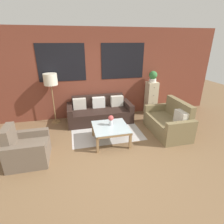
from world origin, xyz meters
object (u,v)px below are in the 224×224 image
Objects in this scene: armchair_corner at (27,149)px; drawer_cabinet at (151,98)px; settee_vintage at (169,122)px; flower_vase at (111,119)px; potted_plant at (153,76)px; couch_dark at (100,112)px; floor_lamp at (51,81)px; coffee_table at (110,129)px.

armchair_corner is 0.75× the size of drawer_cabinet.
flower_vase is at bearing -179.08° from settee_vintage.
potted_plant is (0.13, 1.47, 1.00)m from settee_vintage.
floor_lamp is at bearing 172.41° from couch_dark.
settee_vintage is 3.58m from floor_lamp.
potted_plant is 2.44m from flower_vase.
potted_plant is (1.87, 0.23, 1.02)m from couch_dark.
couch_dark is 2.49m from armchair_corner.
flower_vase is (0.08, -1.26, 0.31)m from couch_dark.
armchair_corner reaches higher than couch_dark.
flower_vase is (-1.79, -1.49, -0.72)m from potted_plant.
couch_dark is at bearing 92.15° from coffee_table.
drawer_cabinet reaches higher than settee_vintage.
potted_plant reaches higher than armchair_corner.
potted_plant reaches higher than drawer_cabinet.
settee_vintage reaches higher than flower_vase.
settee_vintage is at bearing -94.94° from drawer_cabinet.
potted_plant is (-0.00, 0.00, 0.75)m from drawer_cabinet.
floor_lamp is 3.34m from drawer_cabinet.
coffee_table is at bearing 9.85° from armchair_corner.
settee_vintage reaches higher than couch_dark.
flower_vase is (-1.66, -0.03, 0.28)m from settee_vintage.
drawer_cabinet is (1.81, 1.57, 0.19)m from coffee_table.
coffee_table is 2.30m from floor_lamp.
drawer_cabinet is 3.03× the size of potted_plant.
armchair_corner is at bearing -152.86° from potted_plant.
settee_vintage is at bearing -35.43° from couch_dark.
settee_vintage is 1.26× the size of drawer_cabinet.
flower_vase is at bearing 11.97° from armchair_corner.
couch_dark is 1.42× the size of settee_vintage.
potted_plant is (3.25, 0.05, -0.01)m from floor_lamp.
settee_vintage reaches higher than coffee_table.
settee_vintage is 1.63× the size of coffee_table.
couch_dark is at bearing 42.16° from armchair_corner.
drawer_cabinet is at bearing 0.82° from floor_lamp.
drawer_cabinet is (0.13, 1.47, 0.25)m from settee_vintage.
couch_dark is 1.30× the size of floor_lamp.
drawer_cabinet reaches higher than armchair_corner.
coffee_table is (0.05, -1.34, 0.08)m from couch_dark.
settee_vintage is at bearing -94.94° from potted_plant.
settee_vintage is 0.91× the size of floor_lamp.
coffee_table is 3.28× the size of flower_vase.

